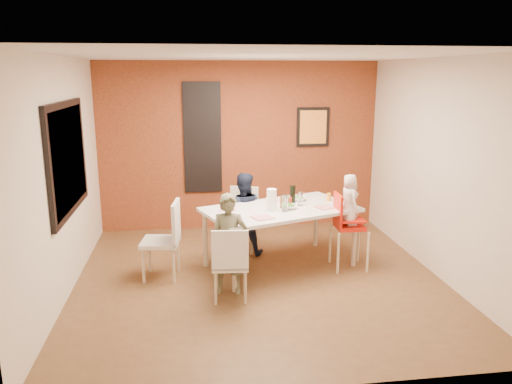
{
  "coord_description": "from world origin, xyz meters",
  "views": [
    {
      "loc": [
        -0.83,
        -5.75,
        2.51
      ],
      "look_at": [
        0.0,
        0.3,
        1.05
      ],
      "focal_mm": 35.0,
      "sensor_mm": 36.0,
      "label": 1
    }
  ],
  "objects": [
    {
      "name": "art_print_frame",
      "position": [
        1.2,
        2.21,
        1.65
      ],
      "size": [
        0.54,
        0.03,
        0.64
      ],
      "primitive_type": "cube",
      "color": "black",
      "rests_on": "wall_back"
    },
    {
      "name": "high_chair",
      "position": [
        1.17,
        0.24,
        0.6
      ],
      "size": [
        0.43,
        0.43,
        1.01
      ],
      "rotation": [
        0.0,
        0.0,
        1.55
      ],
      "color": "red",
      "rests_on": "ground"
    },
    {
      "name": "dining_table",
      "position": [
        0.33,
        0.4,
        0.73
      ],
      "size": [
        2.17,
        1.66,
        0.8
      ],
      "rotation": [
        0.0,
        0.0,
        0.35
      ],
      "color": "white",
      "rests_on": "ground"
    },
    {
      "name": "wall_front",
      "position": [
        0.0,
        -2.25,
        1.35
      ],
      "size": [
        4.5,
        0.02,
        2.7
      ],
      "primitive_type": "cube",
      "color": "beige",
      "rests_on": "ground"
    },
    {
      "name": "art_print_canvas",
      "position": [
        1.2,
        2.19,
        1.65
      ],
      "size": [
        0.44,
        0.01,
        0.54
      ],
      "primitive_type": "cube",
      "color": "#FBAD37",
      "rests_on": "wall_back"
    },
    {
      "name": "condiment_green",
      "position": [
        0.43,
        0.44,
        0.87
      ],
      "size": [
        0.04,
        0.04,
        0.15
      ],
      "primitive_type": "cylinder",
      "color": "#347627",
      "rests_on": "dining_table"
    },
    {
      "name": "plate_near_right",
      "position": [
        0.9,
        0.34,
        0.81
      ],
      "size": [
        0.26,
        0.26,
        0.01
      ],
      "primitive_type": "cube",
      "rotation": [
        0.0,
        0.0,
        0.36
      ],
      "color": "silver",
      "rests_on": "dining_table"
    },
    {
      "name": "picture_window_frame",
      "position": [
        -2.22,
        0.2,
        1.55
      ],
      "size": [
        0.05,
        1.7,
        1.3
      ],
      "primitive_type": "cube",
      "color": "black",
      "rests_on": "wall_left"
    },
    {
      "name": "plate_far_mid",
      "position": [
        0.32,
        0.82,
        0.81
      ],
      "size": [
        0.26,
        0.26,
        0.01
      ],
      "primitive_type": "cube",
      "rotation": [
        0.0,
        0.0,
        -0.17
      ],
      "color": "white",
      "rests_on": "dining_table"
    },
    {
      "name": "salad_bowl_a",
      "position": [
        0.44,
        0.36,
        0.83
      ],
      "size": [
        0.23,
        0.23,
        0.05
      ],
      "primitive_type": "imported",
      "rotation": [
        0.0,
        0.0,
        0.17
      ],
      "color": "white",
      "rests_on": "dining_table"
    },
    {
      "name": "glassblock_strip",
      "position": [
        -0.6,
        2.21,
        1.5
      ],
      "size": [
        0.55,
        0.03,
        1.7
      ],
      "primitive_type": "cube",
      "color": "silver",
      "rests_on": "wall_back"
    },
    {
      "name": "toddler",
      "position": [
        1.2,
        0.23,
        0.93
      ],
      "size": [
        0.27,
        0.36,
        0.66
      ],
      "primitive_type": "imported",
      "rotation": [
        0.0,
        0.0,
        1.76
      ],
      "color": "silver",
      "rests_on": "high_chair"
    },
    {
      "name": "wall_left",
      "position": [
        -2.25,
        0.0,
        1.35
      ],
      "size": [
        0.02,
        4.5,
        2.7
      ],
      "primitive_type": "cube",
      "color": "beige",
      "rests_on": "ground"
    },
    {
      "name": "chair_left",
      "position": [
        -1.12,
        0.23,
        0.55
      ],
      "size": [
        0.51,
        0.51,
        0.98
      ],
      "rotation": [
        0.0,
        0.0,
        4.58
      ],
      "color": "silver",
      "rests_on": "ground"
    },
    {
      "name": "plate_near_left",
      "position": [
        0.04,
        -0.01,
        0.81
      ],
      "size": [
        0.3,
        0.3,
        0.01
      ],
      "primitive_type": "cube",
      "rotation": [
        0.0,
        0.0,
        0.4
      ],
      "color": "silver",
      "rests_on": "dining_table"
    },
    {
      "name": "ceiling",
      "position": [
        0.0,
        0.0,
        2.7
      ],
      "size": [
        4.5,
        4.5,
        0.02
      ],
      "primitive_type": "cube",
      "color": "silver",
      "rests_on": "wall_back"
    },
    {
      "name": "condiment_brown",
      "position": [
        0.35,
        0.41,
        0.88
      ],
      "size": [
        0.04,
        0.04,
        0.15
      ],
      "primitive_type": "cylinder",
      "color": "brown",
      "rests_on": "dining_table"
    },
    {
      "name": "plate_far_left",
      "position": [
        -0.35,
        0.44,
        0.81
      ],
      "size": [
        0.25,
        0.25,
        0.01
      ],
      "primitive_type": "cube",
      "rotation": [
        0.0,
        0.0,
        -0.1
      ],
      "color": "white",
      "rests_on": "dining_table"
    },
    {
      "name": "wine_glass_a",
      "position": [
        0.36,
        0.24,
        0.91
      ],
      "size": [
        0.07,
        0.07,
        0.21
      ],
      "primitive_type": "cylinder",
      "color": "white",
      "rests_on": "dining_table"
    },
    {
      "name": "condiment_red",
      "position": [
        0.46,
        0.38,
        0.87
      ],
      "size": [
        0.04,
        0.04,
        0.14
      ],
      "primitive_type": "cylinder",
      "color": "red",
      "rests_on": "dining_table"
    },
    {
      "name": "paper_towel_roll",
      "position": [
        0.2,
        0.3,
        0.94
      ],
      "size": [
        0.13,
        0.13,
        0.28
      ],
      "primitive_type": "cylinder",
      "color": "white",
      "rests_on": "dining_table"
    },
    {
      "name": "wine_glass_b",
      "position": [
        0.62,
        0.5,
        0.89
      ],
      "size": [
        0.06,
        0.06,
        0.18
      ],
      "primitive_type": "cylinder",
      "color": "silver",
      "rests_on": "dining_table"
    },
    {
      "name": "ground",
      "position": [
        0.0,
        0.0,
        0.0
      ],
      "size": [
        4.5,
        4.5,
        0.0
      ],
      "primitive_type": "plane",
      "color": "brown",
      "rests_on": "ground"
    },
    {
      "name": "child_far",
      "position": [
        -0.1,
        0.94,
        0.59
      ],
      "size": [
        0.63,
        0.52,
        1.17
      ],
      "primitive_type": "imported",
      "rotation": [
        0.0,
        0.0,
        3.0
      ],
      "color": "black",
      "rests_on": "ground"
    },
    {
      "name": "child_near",
      "position": [
        -0.4,
        -0.32,
        0.59
      ],
      "size": [
        0.48,
        0.36,
        1.19
      ],
      "primitive_type": "imported",
      "rotation": [
        0.0,
        0.0,
        -0.2
      ],
      "color": "#5E5C43",
      "rests_on": "ground"
    },
    {
      "name": "wall_right",
      "position": [
        2.25,
        0.0,
        1.35
      ],
      "size": [
        0.02,
        4.5,
        2.7
      ],
      "primitive_type": "cube",
      "color": "beige",
      "rests_on": "ground"
    },
    {
      "name": "wine_bottle",
      "position": [
        0.51,
        0.5,
        0.94
      ],
      "size": [
        0.07,
        0.07,
        0.27
      ],
      "primitive_type": "cylinder",
      "color": "black",
      "rests_on": "dining_table"
    },
    {
      "name": "picture_window_pane",
      "position": [
        -2.21,
        0.2,
        1.55
      ],
      "size": [
        0.02,
        1.55,
        1.15
      ],
      "primitive_type": "cube",
      "color": "black",
      "rests_on": "wall_left"
    },
    {
      "name": "wall_back",
      "position": [
        0.0,
        2.25,
        1.35
      ],
      "size": [
        4.5,
        0.02,
        2.7
      ],
      "primitive_type": "cube",
      "color": "beige",
      "rests_on": "ground"
    },
    {
      "name": "salad_bowl_b",
      "position": [
        0.65,
        0.76,
        0.83
      ],
      "size": [
        0.24,
        0.24,
        0.05
      ],
      "primitive_type": "imported",
      "rotation": [
        0.0,
        0.0,
        -0.12
      ],
      "color": "white",
      "rests_on": "dining_table"
    },
    {
      "name": "chair_far",
      "position": [
        -0.07,
        1.17,
        0.5
      ],
      "size": [
        0.53,
        0.53,
        0.9
      ],
      "rotation": [
        0.0,
        0.0,
        -0.32
      ],
      "color": "white",
      "rests_on": "ground"
    },
    {
      "name": "glassblock_surround",
      "position": [
        -0.6,
        2.21,
        1.5
      ],
      "size": [
        0.6,
        0.03,
        1.76
      ],
      "primitive_type": "cube",
      "color": "black",
      "rests_on": "wall_back"
    },
    {
      "name": "brick_accent_wall",
      "position": [
        0.0,
        2.23,
        1.35
      ],
      "size": [
        4.5,
        0.02,
        2.7
      ],
      "primitive_type": "cube",
      "color": "maroon",
      "rests_on": "ground"
    },
    {
      "name": "chair_near",
      "position": [
        -0.41,
        -0.56,
        0.48
      ],
      "size": [
        0.44,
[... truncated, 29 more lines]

